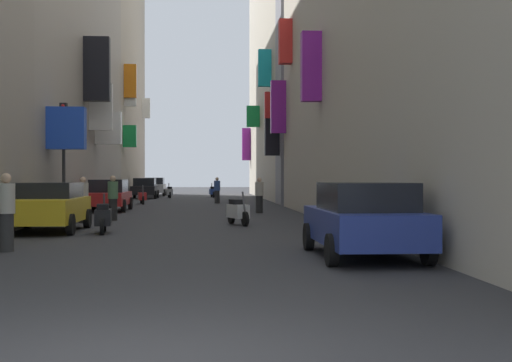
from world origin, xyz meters
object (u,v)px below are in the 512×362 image
object	(u,v)px
parked_car_silver	(155,186)
parked_car_red	(108,195)
scooter_black	(103,217)
scooter_silver	(169,192)
scooter_red	(142,196)
pedestrian_far_away	(6,212)
traffic_light_far_corner	(64,141)
pedestrian_near_left	(83,200)
parked_car_blue	(364,218)
scooter_white	(238,211)
scooter_blue	(213,192)
pedestrian_near_right	(113,198)
pedestrian_mid_street	(217,190)
parked_car_black	(145,188)
parked_car_yellow	(48,206)
pedestrian_crossing	(259,195)

from	to	relation	value
parked_car_silver	parked_car_red	bearing A→B (deg)	-90.81
scooter_black	scooter_silver	distance (m)	32.88
parked_car_silver	scooter_black	world-z (taller)	parked_car_silver
scooter_silver	scooter_red	size ratio (longest dim) A/B	1.04
pedestrian_far_away	traffic_light_far_corner	world-z (taller)	traffic_light_far_corner
parked_car_red	pedestrian_near_left	distance (m)	8.31
scooter_black	traffic_light_far_corner	distance (m)	7.07
parked_car_silver	parked_car_blue	xyz separation A→B (m)	(7.36, -44.69, -0.01)
scooter_white	pedestrian_near_left	world-z (taller)	pedestrian_near_left
scooter_black	pedestrian_far_away	world-z (taller)	pedestrian_far_away
pedestrian_far_away	scooter_blue	bearing A→B (deg)	82.66
scooter_silver	pedestrian_near_right	xyz separation A→B (m)	(-0.71, -27.05, 0.37)
scooter_white	pedestrian_mid_street	xyz separation A→B (m)	(-0.35, 18.78, 0.32)
scooter_black	scooter_red	xyz separation A→B (m)	(-0.79, 21.15, 0.00)
scooter_black	parked_car_red	bearing A→B (deg)	97.21
pedestrian_mid_street	traffic_light_far_corner	size ratio (longest dim) A/B	0.36
parked_car_blue	pedestrian_mid_street	bearing A→B (deg)	94.91
scooter_blue	pedestrian_near_left	world-z (taller)	pedestrian_near_left
scooter_black	pedestrian_near_left	size ratio (longest dim) A/B	1.13
parked_car_silver	pedestrian_mid_street	world-z (taller)	pedestrian_mid_street
pedestrian_far_away	parked_car_black	bearing A→B (deg)	90.25
parked_car_black	pedestrian_mid_street	world-z (taller)	pedestrian_mid_street
parked_car_red	pedestrian_far_away	world-z (taller)	pedestrian_far_away
parked_car_yellow	pedestrian_near_right	size ratio (longest dim) A/B	2.49
parked_car_blue	parked_car_silver	bearing A→B (deg)	99.35
parked_car_red	pedestrian_mid_street	distance (m)	10.40
parked_car_yellow	parked_car_black	size ratio (longest dim) A/B	1.05
scooter_silver	scooter_red	xyz separation A→B (m)	(-1.02, -11.72, -0.00)
pedestrian_near_left	pedestrian_near_right	size ratio (longest dim) A/B	0.98
pedestrian_near_left	pedestrian_far_away	world-z (taller)	pedestrian_far_away
parked_car_blue	scooter_red	distance (m)	28.34
parked_car_red	pedestrian_mid_street	bearing A→B (deg)	59.38
scooter_blue	pedestrian_near_left	size ratio (longest dim) A/B	1.11
parked_car_yellow	pedestrian_mid_street	size ratio (longest dim) A/B	2.61
pedestrian_near_right	pedestrian_near_left	bearing A→B (deg)	-125.94
parked_car_blue	traffic_light_far_corner	bearing A→B (deg)	124.00
scooter_red	pedestrian_near_left	bearing A→B (deg)	-92.00
scooter_red	pedestrian_near_right	world-z (taller)	pedestrian_near_right
pedestrian_far_away	parked_car_red	bearing A→B (deg)	90.76
pedestrian_mid_street	pedestrian_near_right	bearing A→B (deg)	-104.52
pedestrian_far_away	traffic_light_far_corner	size ratio (longest dim) A/B	0.39
scooter_red	pedestrian_far_away	world-z (taller)	pedestrian_far_away
scooter_red	pedestrian_near_right	bearing A→B (deg)	-88.87
parked_car_black	scooter_white	size ratio (longest dim) A/B	2.29
parked_car_blue	pedestrian_near_right	world-z (taller)	pedestrian_near_right
parked_car_blue	pedestrian_mid_street	xyz separation A→B (m)	(-2.42, 28.20, -0.00)
scooter_white	pedestrian_crossing	bearing A→B (deg)	80.07
scooter_black	pedestrian_mid_street	distance (m)	22.17
parked_car_yellow	parked_car_silver	xyz separation A→B (m)	(0.45, 37.57, 0.03)
scooter_red	pedestrian_near_left	distance (m)	16.55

